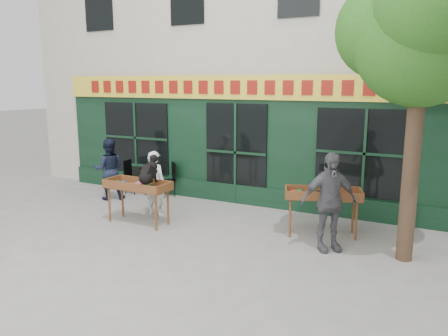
{
  "coord_description": "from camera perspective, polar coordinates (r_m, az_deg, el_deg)",
  "views": [
    {
      "loc": [
        4.76,
        -7.73,
        3.11
      ],
      "look_at": [
        0.58,
        0.5,
        1.3
      ],
      "focal_mm": 35.0,
      "sensor_mm": 36.0,
      "label": 1
    }
  ],
  "objects": [
    {
      "name": "book_cart_right",
      "position": [
        9.16,
        12.79,
        -3.68
      ],
      "size": [
        1.62,
        1.07,
        0.99
      ],
      "rotation": [
        0.0,
        0.0,
        0.33
      ],
      "color": "brown",
      "rests_on": "ground"
    },
    {
      "name": "bistro_chair_right",
      "position": [
        12.18,
        -6.94,
        -1.11
      ],
      "size": [
        0.51,
        0.51,
        0.95
      ],
      "rotation": [
        0.0,
        0.0,
        -0.73
      ],
      "color": "black",
      "rests_on": "ground"
    },
    {
      "name": "chalkboard",
      "position": [
        12.96,
        -11.31,
        -1.22
      ],
      "size": [
        0.57,
        0.23,
        0.79
      ],
      "rotation": [
        0.0,
        0.0,
        0.08
      ],
      "color": "black",
      "rests_on": "ground"
    },
    {
      "name": "woman",
      "position": [
        10.39,
        -9.0,
        -2.03
      ],
      "size": [
        0.58,
        0.39,
        1.56
      ],
      "primitive_type": "imported",
      "rotation": [
        0.0,
        0.0,
        3.12
      ],
      "color": "silver",
      "rests_on": "ground"
    },
    {
      "name": "book_cart_center",
      "position": [
        9.88,
        -11.22,
        -2.54
      ],
      "size": [
        1.51,
        0.65,
        0.99
      ],
      "rotation": [
        0.0,
        0.0,
        -0.02
      ],
      "color": "brown",
      "rests_on": "ground"
    },
    {
      "name": "man_left",
      "position": [
        12.13,
        -14.8,
        -0.16
      ],
      "size": [
        1.02,
        0.99,
        1.65
      ],
      "primitive_type": "imported",
      "rotation": [
        0.0,
        0.0,
        3.8
      ],
      "color": "black",
      "rests_on": "ground"
    },
    {
      "name": "bistro_chair_left",
      "position": [
        12.74,
        -12.17,
        -0.74
      ],
      "size": [
        0.38,
        0.38,
        0.95
      ],
      "rotation": [
        0.0,
        0.0,
        1.62
      ],
      "color": "black",
      "rests_on": "ground"
    },
    {
      "name": "street_tree",
      "position": [
        8.16,
        24.92,
        17.11
      ],
      "size": [
        3.05,
        2.9,
        5.6
      ],
      "color": "#382619",
      "rests_on": "ground"
    },
    {
      "name": "bistro_table",
      "position": [
        12.44,
        -9.57,
        -1.0
      ],
      "size": [
        0.6,
        0.6,
        0.76
      ],
      "color": "black",
      "rests_on": "ground"
    },
    {
      "name": "ground",
      "position": [
        9.59,
        -4.5,
        -7.88
      ],
      "size": [
        80.0,
        80.0,
        0.0
      ],
      "primitive_type": "plane",
      "color": "slate",
      "rests_on": "ground"
    },
    {
      "name": "man_right",
      "position": [
        8.35,
        13.54,
        -4.31
      ],
      "size": [
        1.15,
        1.05,
        1.88
      ],
      "primitive_type": "imported",
      "rotation": [
        0.0,
        0.0,
        0.68
      ],
      "color": "#505054",
      "rests_on": "ground"
    },
    {
      "name": "dog",
      "position": [
        9.53,
        -9.85,
        -0.11
      ],
      "size": [
        0.35,
        0.61,
        0.6
      ],
      "primitive_type": null,
      "rotation": [
        0.0,
        0.0,
        -0.02
      ],
      "color": "black",
      "rests_on": "book_cart_center"
    },
    {
      "name": "potted_plant",
      "position": [
        12.36,
        -9.63,
        0.74
      ],
      "size": [
        0.2,
        0.16,
        0.32
      ],
      "primitive_type": "imported",
      "rotation": [
        0.0,
        0.0,
        0.31
      ],
      "color": "gray",
      "rests_on": "bistro_table"
    },
    {
      "name": "building",
      "position": [
        14.62,
        8.12,
        18.29
      ],
      "size": [
        14.0,
        7.26,
        10.0
      ],
      "color": "beige",
      "rests_on": "ground"
    }
  ]
}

